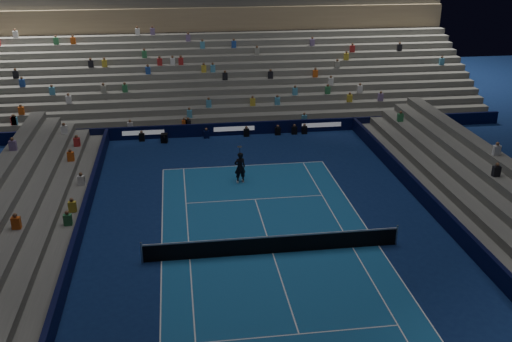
{
  "coord_description": "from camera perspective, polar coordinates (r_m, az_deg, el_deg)",
  "views": [
    {
      "loc": [
        -4.36,
        -25.17,
        14.92
      ],
      "look_at": [
        0.0,
        6.0,
        2.0
      ],
      "focal_mm": 41.26,
      "sensor_mm": 36.0,
      "label": 1
    }
  ],
  "objects": [
    {
      "name": "sponsor_barrier_west",
      "position": [
        29.49,
        -17.49,
        -8.1
      ],
      "size": [
        0.25,
        37.0,
        1.0
      ],
      "primitive_type": "cube",
      "color": "black",
      "rests_on": "ground"
    },
    {
      "name": "tennis_player",
      "position": [
        37.2,
        -1.56,
        0.35
      ],
      "size": [
        0.81,
        0.61,
        2.02
      ],
      "primitive_type": "imported",
      "rotation": [
        0.0,
        0.0,
        3.33
      ],
      "color": "black",
      "rests_on": "ground"
    },
    {
      "name": "tennis_net",
      "position": [
        29.33,
        1.64,
        -7.13
      ],
      "size": [
        12.9,
        0.1,
        1.1
      ],
      "color": "#B2B2B7",
      "rests_on": "ground"
    },
    {
      "name": "broadcast_camera",
      "position": [
        45.1,
        -8.88,
        3.18
      ],
      "size": [
        0.57,
        0.99,
        0.65
      ],
      "color": "black",
      "rests_on": "ground"
    },
    {
      "name": "grandstand_main",
      "position": [
        54.48,
        -3.24,
        10.06
      ],
      "size": [
        44.0,
        15.2,
        11.2
      ],
      "color": "slate",
      "rests_on": "ground"
    },
    {
      "name": "sponsor_barrier_east",
      "position": [
        32.23,
        18.99,
        -5.58
      ],
      "size": [
        0.25,
        37.0,
        1.0
      ],
      "primitive_type": "cube",
      "color": "black",
      "rests_on": "ground"
    },
    {
      "name": "court_surface",
      "position": [
        29.58,
        1.63,
        -7.97
      ],
      "size": [
        10.97,
        23.77,
        0.01
      ],
      "primitive_type": "cube",
      "color": "#1A558F",
      "rests_on": "ground"
    },
    {
      "name": "sponsor_barrier_far",
      "position": [
        46.19,
        -2.15,
        4.12
      ],
      "size": [
        44.0,
        0.25,
        1.0
      ],
      "primitive_type": "cube",
      "color": "black",
      "rests_on": "ground"
    },
    {
      "name": "ground",
      "position": [
        29.58,
        1.62,
        -7.98
      ],
      "size": [
        90.0,
        90.0,
        0.0
      ],
      "primitive_type": "plane",
      "color": "#0C1E4D",
      "rests_on": "ground"
    }
  ]
}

